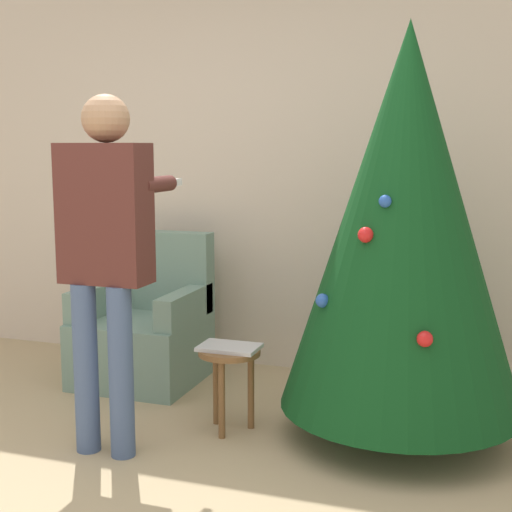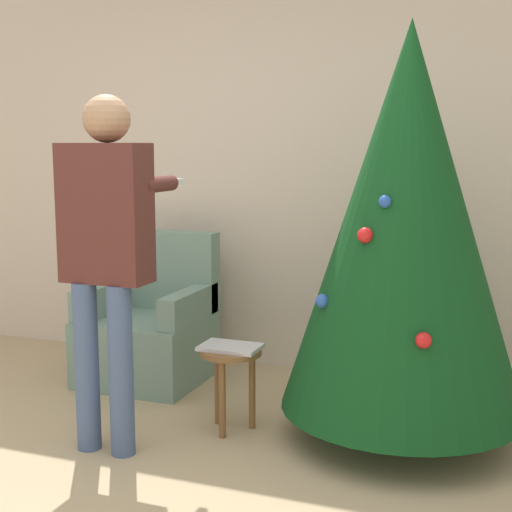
{
  "view_description": "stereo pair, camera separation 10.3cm",
  "coord_description": "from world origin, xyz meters",
  "px_view_note": "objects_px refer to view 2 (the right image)",
  "views": [
    {
      "loc": [
        1.49,
        -2.35,
        1.5
      ],
      "look_at": [
        0.38,
        0.92,
        0.97
      ],
      "focal_mm": 50.0,
      "sensor_mm": 36.0,
      "label": 1
    },
    {
      "loc": [
        1.59,
        -2.32,
        1.5
      ],
      "look_at": [
        0.38,
        0.92,
        0.97
      ],
      "focal_mm": 50.0,
      "sensor_mm": 36.0,
      "label": 2
    }
  ],
  "objects_px": {
    "armchair": "(150,329)",
    "side_stool": "(231,365)",
    "christmas_tree": "(406,220)",
    "person_standing": "(106,240)"
  },
  "relations": [
    {
      "from": "armchair",
      "to": "side_stool",
      "type": "height_order",
      "value": "armchair"
    },
    {
      "from": "christmas_tree",
      "to": "person_standing",
      "type": "height_order",
      "value": "christmas_tree"
    },
    {
      "from": "person_standing",
      "to": "side_stool",
      "type": "distance_m",
      "value": 0.94
    },
    {
      "from": "christmas_tree",
      "to": "person_standing",
      "type": "relative_size",
      "value": 1.21
    },
    {
      "from": "christmas_tree",
      "to": "person_standing",
      "type": "xyz_separation_m",
      "value": [
        -1.34,
        -0.62,
        -0.08
      ]
    },
    {
      "from": "christmas_tree",
      "to": "side_stool",
      "type": "distance_m",
      "value": 1.19
    },
    {
      "from": "armchair",
      "to": "person_standing",
      "type": "distance_m",
      "value": 1.31
    },
    {
      "from": "christmas_tree",
      "to": "armchair",
      "type": "relative_size",
      "value": 2.24
    },
    {
      "from": "person_standing",
      "to": "side_stool",
      "type": "xyz_separation_m",
      "value": [
        0.48,
        0.41,
        -0.7
      ]
    },
    {
      "from": "christmas_tree",
      "to": "person_standing",
      "type": "distance_m",
      "value": 1.48
    }
  ]
}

